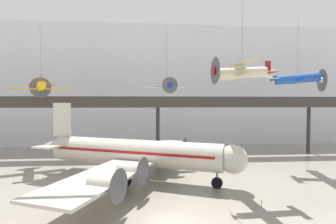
{
  "coord_description": "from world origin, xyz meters",
  "views": [
    {
      "loc": [
        -1.96,
        -21.26,
        10.05
      ],
      "look_at": [
        0.55,
        10.69,
        8.9
      ],
      "focal_mm": 28.0,
      "sensor_mm": 36.0,
      "label": 1
    }
  ],
  "objects": [
    {
      "name": "suspended_plane_blue_trainer",
      "position": [
        20.54,
        16.66,
        13.61
      ],
      "size": [
        7.93,
        9.6,
        11.28
      ],
      "rotation": [
        0.0,
        0.0,
        6.09
      ],
      "color": "#1E4CAD"
    },
    {
      "name": "mezzanine_walkway",
      "position": [
        0.0,
        27.72,
        9.46
      ],
      "size": [
        110.0,
        3.2,
        11.17
      ],
      "color": "#38332D",
      "rests_on": "ground"
    },
    {
      "name": "hangar_back_wall",
      "position": [
        0.0,
        40.99,
        14.12
      ],
      "size": [
        140.0,
        3.0,
        28.23
      ],
      "color": "silver",
      "rests_on": "ground"
    },
    {
      "name": "stanchion_barrier",
      "position": [
        8.59,
        1.98,
        0.33
      ],
      "size": [
        0.36,
        0.36,
        1.08
      ],
      "color": "#B2B5BA",
      "rests_on": "ground"
    },
    {
      "name": "ground_plane",
      "position": [
        0.0,
        0.0,
        0.0
      ],
      "size": [
        260.0,
        260.0,
        0.0
      ],
      "primitive_type": "plane",
      "color": "gray"
    },
    {
      "name": "suspended_plane_cream_biplane",
      "position": [
        8.45,
        7.05,
        13.4
      ],
      "size": [
        6.93,
        8.5,
        10.92
      ],
      "rotation": [
        0.0,
        0.0,
        3.22
      ],
      "color": "beige"
    },
    {
      "name": "suspended_plane_yellow_lowwing",
      "position": [
        -18.83,
        21.88,
        12.59
      ],
      "size": [
        9.54,
        8.28,
        12.0
      ],
      "rotation": [
        0.0,
        0.0,
        1.97
      ],
      "color": "yellow"
    },
    {
      "name": "suspended_plane_white_twin",
      "position": [
        1.18,
        21.6,
        12.77
      ],
      "size": [
        7.09,
        5.8,
        11.43
      ],
      "rotation": [
        0.0,
        0.0,
        4.84
      ],
      "color": "silver"
    },
    {
      "name": "airliner_silver_main",
      "position": [
        -3.84,
        12.78,
        3.5
      ],
      "size": [
        27.55,
        32.35,
        10.02
      ],
      "rotation": [
        0.0,
        0.0,
        -0.41
      ],
      "color": "beige",
      "rests_on": "ground"
    }
  ]
}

